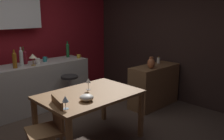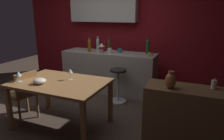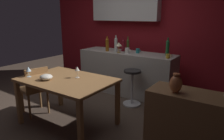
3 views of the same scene
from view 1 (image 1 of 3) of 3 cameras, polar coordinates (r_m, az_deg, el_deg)
ground_plane at (r=4.00m, az=-9.01°, el=-14.48°), size 9.00×9.00×0.00m
wall_kitchen_back at (r=5.38m, az=-23.05°, el=7.62°), size 5.20×0.33×2.60m
wall_side_right at (r=5.59m, az=10.65°, el=7.47°), size 0.10×4.40×2.60m
dining_table at (r=3.51m, az=-5.20°, el=-6.66°), size 1.38×0.94×0.74m
kitchen_counter at (r=4.98m, az=-17.26°, el=-3.64°), size 2.10×0.60×0.90m
sideboard_cabinet at (r=5.00m, az=9.74°, el=-3.62°), size 1.10×0.44×0.82m
chair_near_window at (r=3.18m, az=-14.44°, el=-12.93°), size 0.49×0.49×0.84m
bar_stool at (r=4.78m, az=-9.72°, el=-5.02°), size 0.34×0.34×0.68m
wine_glass_left at (r=3.60m, az=-5.55°, el=-2.56°), size 0.08×0.08×0.17m
wine_glass_right at (r=2.95m, az=-10.80°, el=-6.74°), size 0.08×0.08×0.16m
fruit_bowl at (r=3.20m, az=-5.93°, el=-6.38°), size 0.18×0.18×0.08m
wine_bottle_amber at (r=4.56m, az=-21.70°, el=2.28°), size 0.07×0.07×0.32m
wine_bottle_ruby at (r=4.86m, az=-19.52°, el=2.94°), size 0.08×0.08×0.32m
wine_bottle_clear at (r=4.71m, az=-20.34°, el=2.82°), size 0.07×0.07×0.34m
wine_bottle_olive at (r=4.99m, az=-19.80°, el=3.16°), size 0.06×0.06×0.31m
wine_bottle_green at (r=5.35m, az=-10.27°, el=4.67°), size 0.07×0.07×0.35m
cup_teal at (r=5.00m, az=-15.32°, el=2.44°), size 0.11×0.08×0.10m
cup_white at (r=4.83m, az=-16.86°, el=2.01°), size 0.12×0.09×0.10m
cup_mustard at (r=5.23m, az=-7.76°, el=3.17°), size 0.11×0.07×0.08m
counter_lamp at (r=4.65m, az=-17.92°, el=2.94°), size 0.13×0.13×0.22m
pillar_candle_tall at (r=5.15m, az=10.73°, el=2.20°), size 0.06×0.06×0.14m
vase_copper at (r=4.63m, az=9.06°, el=1.61°), size 0.14×0.14×0.22m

